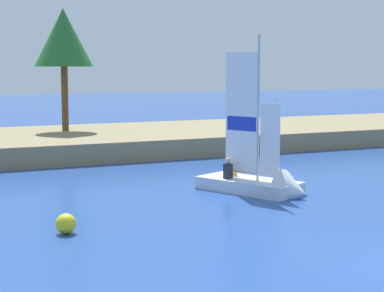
# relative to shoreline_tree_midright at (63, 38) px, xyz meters

# --- Properties ---
(shore_bank) EXTENTS (80.00, 10.22, 0.96)m
(shore_bank) POSITION_rel_shoreline_tree_midright_xyz_m (1.87, -1.67, -5.37)
(shore_bank) COLOR #897A56
(shore_bank) RESTS_ON ground
(shoreline_tree_midright) EXTENTS (3.09, 3.09, 6.46)m
(shoreline_tree_midright) POSITION_rel_shoreline_tree_midright_xyz_m (0.00, 0.00, 0.00)
(shoreline_tree_midright) COLOR brown
(shoreline_tree_midright) RESTS_ON shore_bank
(sailboat) EXTENTS (3.01, 4.34, 5.88)m
(sailboat) POSITION_rel_shoreline_tree_midright_xyz_m (2.88, -15.70, -5.48)
(sailboat) COLOR silver
(sailboat) RESTS_ON ground
(channel_buoy) EXTENTS (0.53, 0.53, 0.53)m
(channel_buoy) POSITION_rel_shoreline_tree_midright_xyz_m (-4.62, -18.13, -5.58)
(channel_buoy) COLOR yellow
(channel_buoy) RESTS_ON ground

